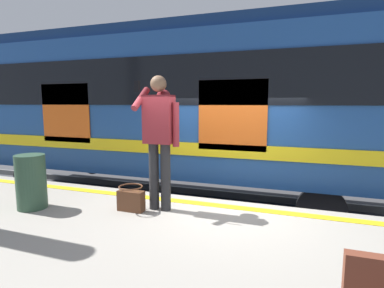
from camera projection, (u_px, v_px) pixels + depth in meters
name	position (u px, v px, depth m)	size (l,w,h in m)	color
ground_plane	(218.00, 254.00, 4.96)	(24.77, 24.77, 0.00)	#3D3D3F
safety_line	(213.00, 205.00, 4.56)	(16.06, 0.16, 0.01)	yellow
track_rail_near	(236.00, 216.00, 6.38)	(21.30, 0.08, 0.16)	slate
track_rail_far	(248.00, 197.00, 7.73)	(21.30, 0.08, 0.16)	slate
train_carriage	(172.00, 102.00, 7.31)	(10.18, 3.10, 3.81)	#1E478C
passenger	(160.00, 132.00, 4.24)	(0.57, 0.55, 1.87)	#262628
handbag	(131.00, 199.00, 4.30)	(0.37, 0.34, 0.36)	#59331E
trash_bin	(31.00, 182.00, 4.38)	(0.41, 0.41, 0.78)	#2D4C38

